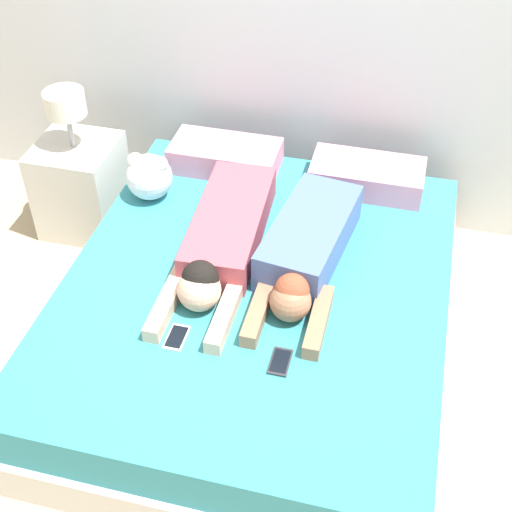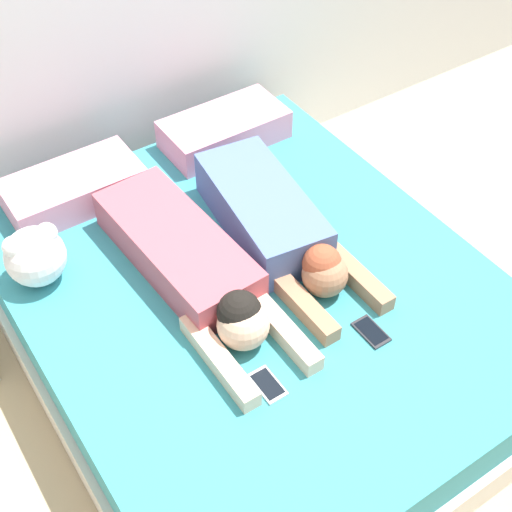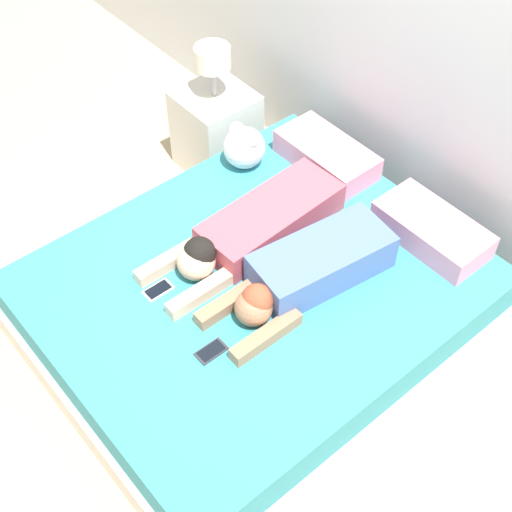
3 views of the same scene
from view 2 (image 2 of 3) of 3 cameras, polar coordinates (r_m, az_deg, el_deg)
The scene contains 9 objects.
ground_plane at distance 3.14m, azimuth 0.00°, elevation -7.40°, with size 12.00×12.00×0.00m, color tan.
bed at distance 2.98m, azimuth 0.00°, elevation -4.95°, with size 1.78×2.12×0.43m.
pillow_head_left at distance 3.21m, azimuth -14.38°, elevation 5.29°, with size 0.59×0.30×0.14m.
pillow_head_right at distance 3.46m, azimuth -2.54°, elevation 10.09°, with size 0.59×0.30×0.14m.
person_left at distance 2.76m, azimuth -4.99°, elevation -0.91°, with size 0.35×1.15×0.22m.
person_right at distance 2.91m, azimuth 1.59°, elevation 2.54°, with size 0.40×1.02×0.21m.
cell_phone_left at distance 2.51m, azimuth 0.93°, elevation -10.26°, with size 0.08×0.14×0.01m.
cell_phone_right at distance 2.68m, azimuth 9.19°, elevation -6.00°, with size 0.08×0.14×0.01m.
plush_toy at distance 2.87m, azimuth -17.27°, elevation 0.06°, with size 0.24×0.24×0.25m.
Camera 2 is at (-1.05, -1.57, 2.52)m, focal length 50.00 mm.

